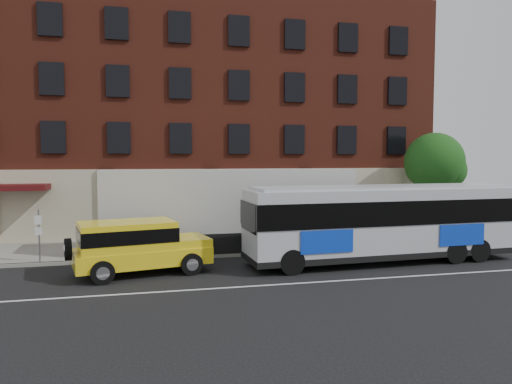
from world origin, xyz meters
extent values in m
plane|color=black|center=(0.00, 0.00, 0.00)|extent=(120.00, 120.00, 0.00)
cube|color=gray|center=(0.00, 9.00, 0.07)|extent=(60.00, 6.00, 0.15)
cube|color=gray|center=(0.00, 6.00, 0.07)|extent=(60.00, 0.25, 0.15)
cube|color=silver|center=(0.00, 0.50, 0.01)|extent=(60.00, 0.12, 0.01)
cube|color=maroon|center=(0.00, 17.00, 7.65)|extent=(30.00, 10.00, 15.00)
cube|color=#B2A98D|center=(0.00, 11.85, 2.15)|extent=(30.00, 0.35, 4.00)
cube|color=#420B0D|center=(-11.00, 11.00, 3.25)|extent=(4.20, 2.20, 0.30)
cube|color=#B2A98D|center=(-6.00, 11.75, 2.15)|extent=(0.90, 0.55, 4.00)
cube|color=#B2A98D|center=(0.00, 11.75, 2.15)|extent=(0.90, 0.55, 4.00)
cube|color=#B2A98D|center=(6.00, 11.75, 2.15)|extent=(0.90, 0.55, 4.00)
cube|color=#B2A98D|center=(12.00, 11.75, 2.15)|extent=(0.90, 0.55, 4.00)
cube|color=black|center=(-8.75, 11.92, 5.95)|extent=(1.30, 0.20, 1.80)
cube|color=black|center=(-5.25, 11.92, 5.95)|extent=(1.30, 0.20, 1.80)
cube|color=black|center=(-1.75, 11.92, 5.95)|extent=(1.30, 0.20, 1.80)
cube|color=black|center=(1.75, 11.92, 5.95)|extent=(1.30, 0.20, 1.80)
cube|color=black|center=(5.25, 11.92, 5.95)|extent=(1.30, 0.20, 1.80)
cube|color=black|center=(8.75, 11.92, 5.95)|extent=(1.30, 0.20, 1.80)
cube|color=black|center=(12.25, 11.92, 5.95)|extent=(1.30, 0.20, 1.80)
cube|color=black|center=(-8.75, 11.92, 9.15)|extent=(1.30, 0.20, 1.80)
cube|color=black|center=(-5.25, 11.92, 9.15)|extent=(1.30, 0.20, 1.80)
cube|color=black|center=(-1.75, 11.92, 9.15)|extent=(1.30, 0.20, 1.80)
cube|color=black|center=(1.75, 11.92, 9.15)|extent=(1.30, 0.20, 1.80)
cube|color=black|center=(5.25, 11.92, 9.15)|extent=(1.30, 0.20, 1.80)
cube|color=black|center=(8.75, 11.92, 9.15)|extent=(1.30, 0.20, 1.80)
cube|color=black|center=(12.25, 11.92, 9.15)|extent=(1.30, 0.20, 1.80)
cube|color=black|center=(-8.75, 11.92, 12.35)|extent=(1.30, 0.20, 1.80)
cube|color=black|center=(-5.25, 11.92, 12.35)|extent=(1.30, 0.20, 1.80)
cube|color=black|center=(-1.75, 11.92, 12.35)|extent=(1.30, 0.20, 1.80)
cube|color=black|center=(1.75, 11.92, 12.35)|extent=(1.30, 0.20, 1.80)
cube|color=black|center=(5.25, 11.92, 12.35)|extent=(1.30, 0.20, 1.80)
cube|color=black|center=(8.75, 11.92, 12.35)|extent=(1.30, 0.20, 1.80)
cube|color=black|center=(12.25, 11.92, 12.35)|extent=(1.30, 0.20, 1.80)
cube|color=black|center=(-10.50, 11.78, 1.75)|extent=(2.60, 0.15, 2.80)
cube|color=black|center=(-4.50, 11.78, 1.75)|extent=(2.60, 0.15, 2.80)
cube|color=black|center=(1.50, 11.78, 1.75)|extent=(2.60, 0.15, 2.80)
cube|color=black|center=(7.50, 11.78, 1.75)|extent=(2.60, 0.15, 2.80)
cylinder|color=slate|center=(-8.50, 6.20, 1.25)|extent=(0.07, 0.07, 2.50)
cube|color=silver|center=(-8.50, 6.05, 2.05)|extent=(0.30, 0.03, 0.40)
cube|color=silver|center=(-8.50, 6.05, 1.55)|extent=(0.30, 0.03, 0.35)
cylinder|color=#322619|center=(13.50, 9.50, 1.65)|extent=(0.32, 0.32, 3.00)
sphere|color=#164112|center=(13.50, 9.50, 4.55)|extent=(3.60, 3.60, 3.60)
sphere|color=#164112|center=(14.20, 9.10, 4.05)|extent=(2.20, 2.20, 2.20)
sphere|color=#164112|center=(12.90, 9.90, 4.15)|extent=(2.00, 2.00, 2.00)
cube|color=#B1B5BB|center=(6.78, 3.25, 1.89)|extent=(12.88, 3.21, 3.03)
cube|color=black|center=(6.78, 3.25, 0.48)|extent=(12.93, 3.27, 0.27)
cube|color=#B1B5BB|center=(6.78, 3.25, 3.46)|extent=(12.22, 2.87, 0.13)
cube|color=black|center=(6.78, 3.25, 2.39)|extent=(12.97, 3.30, 1.06)
cube|color=#0D36C3|center=(3.44, 1.75, 1.33)|extent=(2.34, 0.14, 0.96)
cube|color=#0D36C3|center=(9.92, 4.75, 1.33)|extent=(2.34, 0.14, 0.96)
cylinder|color=black|center=(1.95, 1.84, 0.53)|extent=(1.08, 0.37, 1.06)
cylinder|color=black|center=(1.84, 4.24, 0.53)|extent=(1.08, 0.37, 1.06)
cylinder|color=black|center=(9.81, 2.18, 0.53)|extent=(1.08, 0.37, 1.06)
cylinder|color=black|center=(9.71, 4.59, 0.53)|extent=(1.08, 0.37, 1.06)
cylinder|color=black|center=(11.09, 2.24, 0.53)|extent=(1.08, 0.37, 1.06)
cylinder|color=black|center=(10.99, 4.64, 0.53)|extent=(1.08, 0.37, 1.06)
cube|color=yellow|center=(-4.00, 3.52, 0.73)|extent=(5.77, 3.32, 0.68)
cube|color=yellow|center=(-4.61, 3.39, 1.64)|extent=(4.10, 2.93, 1.13)
cube|color=black|center=(-4.61, 3.39, 1.69)|extent=(4.15, 2.98, 0.56)
cube|color=yellow|center=(-2.18, 3.90, 1.24)|extent=(2.10, 2.45, 0.34)
cube|color=black|center=(-1.33, 4.08, 0.79)|extent=(0.44, 1.78, 0.62)
cylinder|color=black|center=(-6.82, 2.93, 1.24)|extent=(0.42, 0.89, 0.86)
cylinder|color=black|center=(-2.06, 2.79, 0.45)|extent=(0.95, 0.49, 0.90)
cylinder|color=silver|center=(-2.06, 2.79, 0.45)|extent=(0.56, 0.43, 0.50)
cylinder|color=black|center=(-2.51, 4.96, 0.45)|extent=(0.95, 0.49, 0.90)
cylinder|color=silver|center=(-2.51, 4.96, 0.45)|extent=(0.56, 0.43, 0.50)
cylinder|color=black|center=(-5.49, 2.08, 0.45)|extent=(0.95, 0.49, 0.90)
cylinder|color=silver|center=(-5.49, 2.08, 0.45)|extent=(0.56, 0.43, 0.50)
cylinder|color=black|center=(-5.94, 4.24, 0.45)|extent=(0.95, 0.49, 0.90)
cylinder|color=silver|center=(-5.94, 4.24, 0.45)|extent=(0.56, 0.43, 0.50)
cube|color=black|center=(0.35, 7.23, 0.58)|extent=(12.66, 2.72, 1.16)
cube|color=#B8B8B4|center=(0.35, 7.23, 2.68)|extent=(12.66, 2.76, 3.05)
cylinder|color=black|center=(-4.36, 5.95, 0.53)|extent=(1.06, 0.31, 1.05)
cylinder|color=black|center=(-4.40, 8.37, 0.53)|extent=(1.06, 0.31, 1.05)
cylinder|color=black|center=(-3.10, 5.97, 0.53)|extent=(1.06, 0.31, 1.05)
cylinder|color=black|center=(-3.14, 8.39, 0.53)|extent=(1.06, 0.31, 1.05)
cylinder|color=black|center=(3.84, 6.08, 0.53)|extent=(1.06, 0.31, 1.05)
cylinder|color=black|center=(3.81, 8.50, 0.53)|extent=(1.06, 0.31, 1.05)
cylinder|color=black|center=(5.11, 6.10, 0.53)|extent=(1.06, 0.31, 1.05)
cylinder|color=black|center=(5.07, 8.52, 0.53)|extent=(1.06, 0.31, 1.05)
camera|label=1|loc=(-3.91, -16.66, 4.76)|focal=33.63mm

